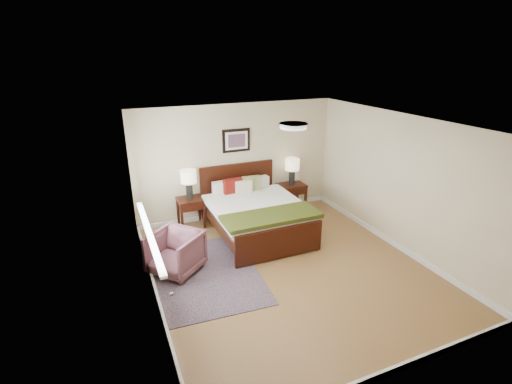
{
  "coord_description": "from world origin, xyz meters",
  "views": [
    {
      "loc": [
        -2.68,
        -4.87,
        3.51
      ],
      "look_at": [
        -0.15,
        1.07,
        1.05
      ],
      "focal_mm": 26.0,
      "sensor_mm": 36.0,
      "label": 1
    }
  ],
  "objects_px": {
    "lamp_left": "(189,179)",
    "bed": "(255,209)",
    "armchair": "(175,253)",
    "rug_persian": "(207,273)",
    "nightstand_left": "(191,204)",
    "lamp_right": "(292,167)",
    "nightstand_right": "(291,194)"
  },
  "relations": [
    {
      "from": "lamp_left",
      "to": "rug_persian",
      "type": "height_order",
      "value": "lamp_left"
    },
    {
      "from": "lamp_left",
      "to": "rug_persian",
      "type": "distance_m",
      "value": 2.18
    },
    {
      "from": "nightstand_left",
      "to": "rug_persian",
      "type": "relative_size",
      "value": 0.27
    },
    {
      "from": "lamp_right",
      "to": "lamp_left",
      "type": "bearing_deg",
      "value": 180.0
    },
    {
      "from": "lamp_left",
      "to": "lamp_right",
      "type": "relative_size",
      "value": 1.0
    },
    {
      "from": "nightstand_right",
      "to": "armchair",
      "type": "height_order",
      "value": "armchair"
    },
    {
      "from": "nightstand_right",
      "to": "rug_persian",
      "type": "distance_m",
      "value": 3.24
    },
    {
      "from": "lamp_right",
      "to": "rug_persian",
      "type": "bearing_deg",
      "value": -143.92
    },
    {
      "from": "lamp_left",
      "to": "nightstand_left",
      "type": "bearing_deg",
      "value": -90.0
    },
    {
      "from": "nightstand_right",
      "to": "lamp_left",
      "type": "height_order",
      "value": "lamp_left"
    },
    {
      "from": "nightstand_right",
      "to": "armchair",
      "type": "relative_size",
      "value": 0.79
    },
    {
      "from": "rug_persian",
      "to": "lamp_right",
      "type": "bearing_deg",
      "value": 39.61
    },
    {
      "from": "rug_persian",
      "to": "nightstand_left",
      "type": "bearing_deg",
      "value": 87.27
    },
    {
      "from": "nightstand_left",
      "to": "lamp_right",
      "type": "height_order",
      "value": "lamp_right"
    },
    {
      "from": "nightstand_right",
      "to": "lamp_left",
      "type": "bearing_deg",
      "value": 179.7
    },
    {
      "from": "nightstand_left",
      "to": "nightstand_right",
      "type": "relative_size",
      "value": 1.02
    },
    {
      "from": "bed",
      "to": "lamp_left",
      "type": "bearing_deg",
      "value": 142.78
    },
    {
      "from": "lamp_left",
      "to": "bed",
      "type": "bearing_deg",
      "value": -37.22
    },
    {
      "from": "armchair",
      "to": "nightstand_right",
      "type": "bearing_deg",
      "value": 76.76
    },
    {
      "from": "bed",
      "to": "lamp_right",
      "type": "xyz_separation_m",
      "value": [
        1.27,
        0.86,
        0.49
      ]
    },
    {
      "from": "lamp_left",
      "to": "rug_persian",
      "type": "bearing_deg",
      "value": -96.2
    },
    {
      "from": "armchair",
      "to": "rug_persian",
      "type": "bearing_deg",
      "value": 17.33
    },
    {
      "from": "lamp_left",
      "to": "lamp_right",
      "type": "bearing_deg",
      "value": 0.0
    },
    {
      "from": "bed",
      "to": "nightstand_left",
      "type": "distance_m",
      "value": 1.4
    },
    {
      "from": "nightstand_right",
      "to": "bed",
      "type": "bearing_deg",
      "value": -146.52
    },
    {
      "from": "bed",
      "to": "nightstand_left",
      "type": "height_order",
      "value": "bed"
    },
    {
      "from": "nightstand_left",
      "to": "rug_persian",
      "type": "height_order",
      "value": "nightstand_left"
    },
    {
      "from": "nightstand_left",
      "to": "rug_persian",
      "type": "bearing_deg",
      "value": -96.27
    },
    {
      "from": "nightstand_right",
      "to": "rug_persian",
      "type": "xyz_separation_m",
      "value": [
        -2.61,
        -1.89,
        -0.36
      ]
    },
    {
      "from": "nightstand_left",
      "to": "lamp_right",
      "type": "xyz_separation_m",
      "value": [
        2.4,
        0.02,
        0.53
      ]
    },
    {
      "from": "bed",
      "to": "nightstand_left",
      "type": "bearing_deg",
      "value": 143.48
    },
    {
      "from": "nightstand_left",
      "to": "rug_persian",
      "type": "distance_m",
      "value": 1.95
    }
  ]
}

